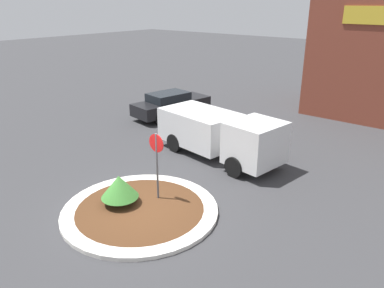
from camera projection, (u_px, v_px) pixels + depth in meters
ground_plane at (140, 212)px, 12.30m from camera, size 120.00×120.00×0.00m
traffic_island at (140, 210)px, 12.28m from camera, size 5.10×5.10×0.13m
stop_sign at (157, 156)px, 12.36m from camera, size 0.63×0.07×2.48m
island_shrub at (119, 186)px, 12.33m from camera, size 1.25×1.25×1.02m
utility_truck at (219, 133)px, 16.24m from camera, size 6.08×2.91×2.06m
parked_sedan_black at (171, 104)px, 22.17m from camera, size 2.47×5.00×1.47m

